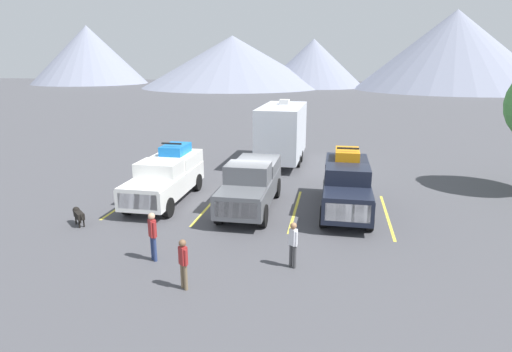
{
  "coord_description": "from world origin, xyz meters",
  "views": [
    {
      "loc": [
        3.54,
        -18.62,
        6.46
      ],
      "look_at": [
        0.0,
        0.18,
        1.2
      ],
      "focal_mm": 29.72,
      "sensor_mm": 36.0,
      "label": 1
    }
  ],
  "objects_px": {
    "pickup_truck_a": "(167,176)",
    "person_a": "(293,242)",
    "person_b": "(153,233)",
    "pickup_truck_c": "(347,184)",
    "camper_trailer_a": "(282,131)",
    "pickup_truck_b": "(251,184)",
    "dog": "(78,214)",
    "person_c": "(183,261)"
  },
  "relations": [
    {
      "from": "pickup_truck_a",
      "to": "person_a",
      "type": "height_order",
      "value": "pickup_truck_a"
    },
    {
      "from": "person_b",
      "to": "person_a",
      "type": "bearing_deg",
      "value": 4.45
    },
    {
      "from": "pickup_truck_c",
      "to": "camper_trailer_a",
      "type": "distance_m",
      "value": 9.08
    },
    {
      "from": "person_a",
      "to": "person_b",
      "type": "height_order",
      "value": "person_b"
    },
    {
      "from": "pickup_truck_b",
      "to": "dog",
      "type": "distance_m",
      "value": 7.28
    },
    {
      "from": "person_b",
      "to": "dog",
      "type": "bearing_deg",
      "value": 150.84
    },
    {
      "from": "camper_trailer_a",
      "to": "person_c",
      "type": "relative_size",
      "value": 4.7
    },
    {
      "from": "person_a",
      "to": "dog",
      "type": "bearing_deg",
      "value": 167.07
    },
    {
      "from": "pickup_truck_b",
      "to": "pickup_truck_c",
      "type": "bearing_deg",
      "value": 7.21
    },
    {
      "from": "camper_trailer_a",
      "to": "person_b",
      "type": "height_order",
      "value": "camper_trailer_a"
    },
    {
      "from": "pickup_truck_a",
      "to": "dog",
      "type": "height_order",
      "value": "pickup_truck_a"
    },
    {
      "from": "camper_trailer_a",
      "to": "dog",
      "type": "distance_m",
      "value": 13.81
    },
    {
      "from": "person_a",
      "to": "person_c",
      "type": "bearing_deg",
      "value": -147.19
    },
    {
      "from": "camper_trailer_a",
      "to": "pickup_truck_a",
      "type": "bearing_deg",
      "value": -118.2
    },
    {
      "from": "person_b",
      "to": "person_c",
      "type": "bearing_deg",
      "value": -43.79
    },
    {
      "from": "person_b",
      "to": "pickup_truck_a",
      "type": "bearing_deg",
      "value": 108.04
    },
    {
      "from": "pickup_truck_c",
      "to": "person_a",
      "type": "xyz_separation_m",
      "value": [
        -1.75,
        -5.84,
        -0.33
      ]
    },
    {
      "from": "person_c",
      "to": "person_b",
      "type": "bearing_deg",
      "value": 136.21
    },
    {
      "from": "pickup_truck_b",
      "to": "camper_trailer_a",
      "type": "height_order",
      "value": "camper_trailer_a"
    },
    {
      "from": "pickup_truck_b",
      "to": "pickup_truck_c",
      "type": "height_order",
      "value": "pickup_truck_c"
    },
    {
      "from": "person_a",
      "to": "person_c",
      "type": "relative_size",
      "value": 0.99
    },
    {
      "from": "pickup_truck_b",
      "to": "person_c",
      "type": "bearing_deg",
      "value": -94.32
    },
    {
      "from": "person_c",
      "to": "pickup_truck_b",
      "type": "bearing_deg",
      "value": 85.68
    },
    {
      "from": "pickup_truck_b",
      "to": "pickup_truck_a",
      "type": "bearing_deg",
      "value": 173.99
    },
    {
      "from": "person_b",
      "to": "dog",
      "type": "xyz_separation_m",
      "value": [
        -4.29,
        2.39,
        -0.5
      ]
    },
    {
      "from": "camper_trailer_a",
      "to": "dog",
      "type": "relative_size",
      "value": 9.21
    },
    {
      "from": "pickup_truck_a",
      "to": "camper_trailer_a",
      "type": "distance_m",
      "value": 9.4
    },
    {
      "from": "dog",
      "to": "pickup_truck_a",
      "type": "bearing_deg",
      "value": 58.23
    },
    {
      "from": "pickup_truck_c",
      "to": "person_b",
      "type": "bearing_deg",
      "value": -135.62
    },
    {
      "from": "pickup_truck_c",
      "to": "camper_trailer_a",
      "type": "relative_size",
      "value": 0.79
    },
    {
      "from": "pickup_truck_a",
      "to": "person_a",
      "type": "distance_m",
      "value": 8.74
    },
    {
      "from": "camper_trailer_a",
      "to": "dog",
      "type": "bearing_deg",
      "value": -119.33
    },
    {
      "from": "pickup_truck_c",
      "to": "camper_trailer_a",
      "type": "height_order",
      "value": "camper_trailer_a"
    },
    {
      "from": "person_b",
      "to": "dog",
      "type": "relative_size",
      "value": 2.12
    },
    {
      "from": "pickup_truck_a",
      "to": "pickup_truck_b",
      "type": "relative_size",
      "value": 1.0
    },
    {
      "from": "pickup_truck_a",
      "to": "pickup_truck_b",
      "type": "height_order",
      "value": "pickup_truck_a"
    },
    {
      "from": "pickup_truck_b",
      "to": "pickup_truck_c",
      "type": "xyz_separation_m",
      "value": [
        4.17,
        0.53,
        0.07
      ]
    },
    {
      "from": "pickup_truck_c",
      "to": "person_b",
      "type": "height_order",
      "value": "pickup_truck_c"
    },
    {
      "from": "camper_trailer_a",
      "to": "person_c",
      "type": "xyz_separation_m",
      "value": [
        -0.81,
        -15.91,
        -1.21
      ]
    },
    {
      "from": "pickup_truck_c",
      "to": "dog",
      "type": "height_order",
      "value": "pickup_truck_c"
    },
    {
      "from": "dog",
      "to": "person_a",
      "type": "bearing_deg",
      "value": -12.93
    },
    {
      "from": "pickup_truck_c",
      "to": "person_c",
      "type": "distance_m",
      "value": 9.08
    }
  ]
}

